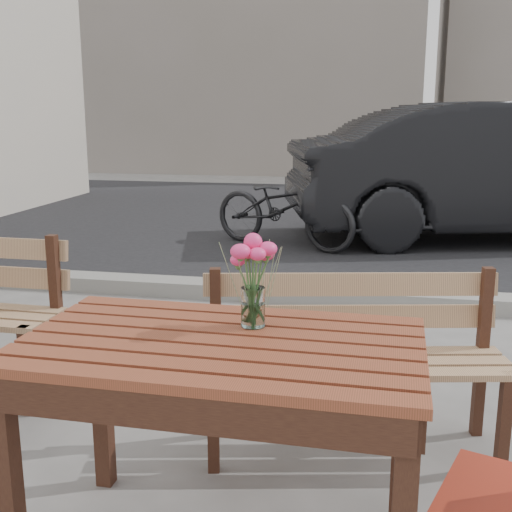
{
  "coord_description": "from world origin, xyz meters",
  "views": [
    {
      "loc": [
        0.26,
        -1.83,
        1.47
      ],
      "look_at": [
        -0.14,
        0.2,
        1.0
      ],
      "focal_mm": 45.0,
      "sensor_mm": 36.0,
      "label": 1
    }
  ],
  "objects": [
    {
      "name": "street",
      "position": [
        0.0,
        5.06,
        0.03
      ],
      "size": [
        30.0,
        8.12,
        0.12
      ],
      "color": "black",
      "rests_on": "ground"
    },
    {
      "name": "main_bench",
      "position": [
        0.16,
        0.85,
        0.49
      ],
      "size": [
        1.37,
        0.65,
        0.82
      ],
      "rotation": [
        0.0,
        0.0,
        0.21
      ],
      "color": "#91694B",
      "rests_on": "ground"
    },
    {
      "name": "parked_car",
      "position": [
        1.53,
        5.97,
        0.78
      ],
      "size": [
        4.98,
        2.81,
        1.55
      ],
      "primitive_type": "imported",
      "rotation": [
        0.0,
        0.0,
        1.83
      ],
      "color": "black",
      "rests_on": "ground"
    },
    {
      "name": "backdrop_buildings",
      "position": [
        0.17,
        14.4,
        3.6
      ],
      "size": [
        15.5,
        4.0,
        8.0
      ],
      "color": "gray",
      "rests_on": "ground"
    },
    {
      "name": "main_vase",
      "position": [
        -0.14,
        0.15,
        0.97
      ],
      "size": [
        0.17,
        0.17,
        0.31
      ],
      "color": "white",
      "rests_on": "main_table"
    },
    {
      "name": "main_table",
      "position": [
        -0.22,
        0.01,
        0.65
      ],
      "size": [
        1.27,
        0.75,
        0.77
      ],
      "rotation": [
        0.0,
        0.0,
        -0.02
      ],
      "color": "brown",
      "rests_on": "ground"
    },
    {
      "name": "bicycle",
      "position": [
        -0.79,
        5.0,
        0.45
      ],
      "size": [
        1.83,
        1.22,
        0.91
      ],
      "primitive_type": "imported",
      "rotation": [
        0.0,
        0.0,
        1.18
      ],
      "color": "black",
      "rests_on": "ground"
    }
  ]
}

